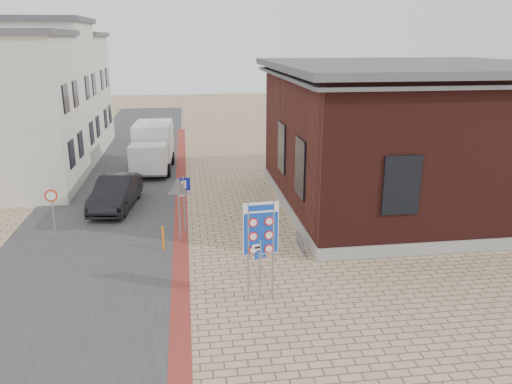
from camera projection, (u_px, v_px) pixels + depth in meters
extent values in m
plane|color=tan|center=(240.00, 279.00, 17.02)|extent=(120.00, 120.00, 0.00)
cube|color=#38383A|center=(123.00, 173.00, 30.48)|extent=(7.00, 60.00, 0.02)
cube|color=maroon|center=(181.00, 194.00, 26.21)|extent=(0.60, 40.00, 0.02)
cube|color=gray|center=(404.00, 198.00, 24.78)|extent=(12.15, 12.15, 0.50)
cube|color=#411815|center=(410.00, 134.00, 23.83)|extent=(12.00, 12.00, 6.00)
cube|color=#515157|center=(416.00, 66.00, 22.90)|extent=(13.00, 13.00, 0.30)
cube|color=#515157|center=(415.00, 75.00, 23.02)|extent=(12.70, 12.70, 0.15)
cube|color=black|center=(301.00, 168.00, 20.38)|extent=(0.12, 1.60, 2.40)
cube|color=black|center=(282.00, 147.00, 24.17)|extent=(0.12, 1.60, 2.40)
cube|color=black|center=(402.00, 185.00, 17.93)|extent=(1.40, 0.12, 2.20)
cube|color=beige|center=(2.00, 117.00, 25.72)|extent=(7.00, 6.00, 8.00)
cube|color=black|center=(72.00, 154.00, 25.59)|extent=(0.10, 1.10, 1.40)
cube|color=black|center=(81.00, 144.00, 27.86)|extent=(0.10, 1.10, 1.40)
cube|color=black|center=(65.00, 99.00, 24.77)|extent=(0.10, 1.10, 1.40)
cube|color=black|center=(75.00, 94.00, 27.04)|extent=(0.10, 1.10, 1.40)
cube|color=beige|center=(34.00, 96.00, 31.28)|extent=(7.00, 6.00, 8.80)
cube|color=#515157|center=(24.00, 20.00, 29.95)|extent=(7.40, 6.40, 0.30)
cube|color=black|center=(92.00, 133.00, 31.27)|extent=(0.10, 1.10, 1.40)
cube|color=black|center=(98.00, 126.00, 33.54)|extent=(0.10, 1.10, 1.40)
cube|color=black|center=(87.00, 87.00, 30.44)|extent=(0.10, 1.10, 1.40)
cube|color=black|center=(94.00, 84.00, 32.72)|extent=(0.10, 1.10, 1.40)
cube|color=beige|center=(57.00, 93.00, 37.08)|extent=(7.00, 6.00, 8.00)
cube|color=#515157|center=(50.00, 34.00, 35.86)|extent=(7.40, 6.40, 0.30)
cube|color=black|center=(105.00, 118.00, 36.95)|extent=(0.10, 1.10, 1.40)
cube|color=black|center=(110.00, 114.00, 39.22)|extent=(0.10, 1.10, 1.40)
cube|color=black|center=(102.00, 80.00, 36.12)|extent=(0.10, 1.10, 1.40)
cube|color=black|center=(107.00, 77.00, 38.39)|extent=(0.10, 1.10, 1.40)
torus|color=slate|center=(305.00, 248.00, 18.81)|extent=(0.04, 0.60, 0.60)
torus|color=slate|center=(303.00, 245.00, 19.09)|extent=(0.04, 0.60, 0.60)
torus|color=slate|center=(301.00, 242.00, 19.38)|extent=(0.04, 0.60, 0.60)
torus|color=slate|center=(299.00, 239.00, 19.66)|extent=(0.04, 0.60, 0.60)
torus|color=slate|center=(298.00, 236.00, 19.95)|extent=(0.04, 0.60, 0.60)
cube|color=slate|center=(301.00, 248.00, 19.45)|extent=(0.08, 1.60, 0.04)
imported|color=black|center=(116.00, 193.00, 23.96)|extent=(2.24, 4.85, 1.54)
cube|color=slate|center=(153.00, 164.00, 30.85)|extent=(2.39, 5.49, 0.25)
cube|color=white|center=(149.00, 158.00, 28.81)|extent=(2.19, 1.81, 1.60)
cube|color=black|center=(147.00, 156.00, 28.01)|extent=(1.90, 0.19, 0.80)
cube|color=white|center=(154.00, 140.00, 31.32)|extent=(2.39, 3.71, 2.19)
cylinder|color=black|center=(132.00, 171.00, 29.26)|extent=(0.29, 0.81, 0.80)
cylinder|color=black|center=(168.00, 171.00, 29.43)|extent=(0.29, 0.81, 0.80)
cylinder|color=black|center=(140.00, 159.00, 32.30)|extent=(0.29, 0.81, 0.80)
cylinder|color=black|center=(172.00, 158.00, 32.47)|extent=(0.29, 0.81, 0.80)
cylinder|color=gray|center=(248.00, 254.00, 15.11)|extent=(0.07, 0.07, 3.23)
cylinder|color=gray|center=(273.00, 251.00, 15.28)|extent=(0.07, 0.07, 3.23)
cube|color=white|center=(261.00, 228.00, 14.97)|extent=(1.10, 0.14, 1.66)
cube|color=#0F3DB5|center=(261.00, 228.00, 14.97)|extent=(1.06, 0.14, 1.61)
cube|color=white|center=(261.00, 207.00, 14.77)|extent=(1.06, 0.15, 0.31)
cylinder|color=gray|center=(260.00, 270.00, 15.37)|extent=(0.07, 0.07, 2.02)
cube|color=white|center=(260.00, 247.00, 15.14)|extent=(0.53, 0.22, 0.19)
cube|color=#0F38B7|center=(260.00, 255.00, 15.22)|extent=(0.36, 0.16, 0.25)
cylinder|color=gray|center=(184.00, 205.00, 20.65)|extent=(0.07, 0.07, 2.49)
cube|color=#0E1BAA|center=(183.00, 184.00, 20.38)|extent=(0.54, 0.16, 0.55)
cube|color=white|center=(184.00, 194.00, 20.50)|extent=(0.40, 0.13, 0.18)
cylinder|color=gray|center=(179.00, 212.00, 19.69)|extent=(0.07, 0.07, 2.59)
cylinder|color=gray|center=(54.00, 215.00, 20.02)|extent=(0.07, 0.07, 2.13)
cylinder|color=red|center=(51.00, 196.00, 19.78)|extent=(0.50, 0.09, 0.50)
cylinder|color=orange|center=(163.00, 238.00, 19.17)|extent=(0.10, 0.10, 0.99)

